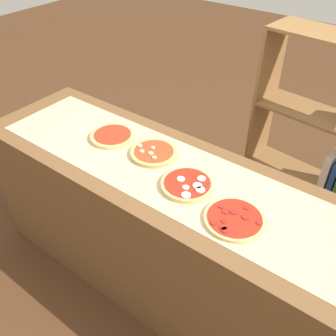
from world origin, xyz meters
name	(u,v)px	position (x,y,z in m)	size (l,w,h in m)	color
ground_plane	(168,278)	(0.00, 0.00, 0.00)	(12.00, 12.00, 0.00)	#4C2D19
counter	(168,231)	(0.00, 0.00, 0.44)	(2.27, 0.67, 0.89)	brown
parchment_paper	(168,171)	(0.00, 0.00, 0.89)	(2.02, 0.51, 0.00)	tan
pizza_plain_0	(113,136)	(-0.43, 0.06, 0.90)	(0.25, 0.25, 0.02)	#DBB26B
pizza_mushroom_1	(154,153)	(-0.14, 0.07, 0.90)	(0.25, 0.25, 0.03)	tan
pizza_mozzarella_2	(187,184)	(0.15, -0.04, 0.90)	(0.25, 0.25, 0.03)	#DBB26B
pizza_pepperoni_3	(234,219)	(0.43, -0.10, 0.90)	(0.26, 0.26, 0.02)	#DBB26B
bookshelf	(334,163)	(0.60, 0.90, 0.67)	(0.88, 0.36, 1.40)	brown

